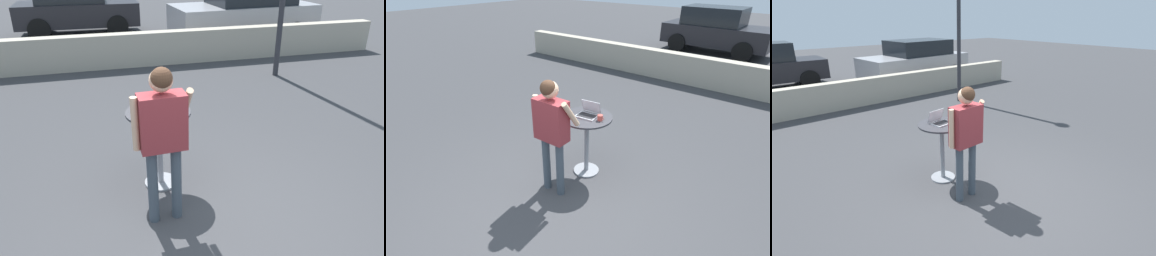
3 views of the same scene
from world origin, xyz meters
TOP-DOWN VIEW (x-y plane):
  - ground_plane at (0.00, 0.00)m, footprint 50.00×50.00m
  - pavement_kerb at (0.00, 6.23)m, footprint 13.26×0.35m
  - cafe_table at (-0.26, 1.05)m, footprint 0.75×0.75m
  - laptop at (-0.27, 1.09)m, footprint 0.34×0.32m
  - coffee_mug at (-0.04, 1.06)m, footprint 0.11×0.08m
  - standing_person at (-0.34, 0.37)m, footprint 0.60×0.38m
  - parked_car_further_down at (-1.23, 10.44)m, footprint 3.89×1.81m

SIDE VIEW (x-z plane):
  - ground_plane at x=0.00m, z-range 0.00..0.00m
  - pavement_kerb at x=0.00m, z-range 0.00..0.80m
  - cafe_table at x=-0.26m, z-range 0.21..1.18m
  - parked_car_further_down at x=-1.23m, z-range 0.01..1.68m
  - coffee_mug at x=-0.04m, z-range 0.97..1.05m
  - laptop at x=-0.27m, z-range 0.91..1.12m
  - standing_person at x=-0.34m, z-range 0.24..1.94m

